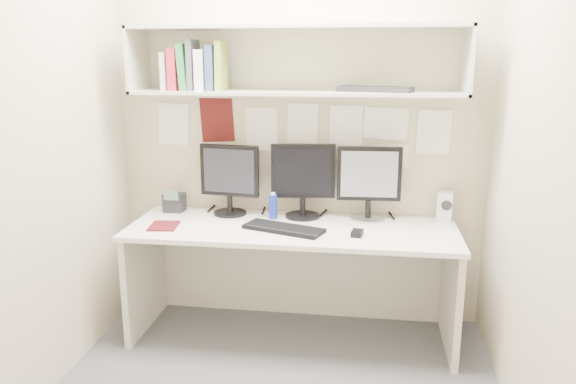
# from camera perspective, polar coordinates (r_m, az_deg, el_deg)

# --- Properties ---
(wall_back) EXTENTS (2.40, 0.02, 2.60)m
(wall_back) POSITION_cam_1_polar(r_m,az_deg,el_deg) (3.66, 1.20, 6.67)
(wall_back) COLOR #BEAF91
(wall_back) RESTS_ON ground
(wall_front) EXTENTS (2.40, 0.02, 2.60)m
(wall_front) POSITION_cam_1_polar(r_m,az_deg,el_deg) (1.73, -6.99, -1.46)
(wall_front) COLOR #BEAF91
(wall_front) RESTS_ON ground
(wall_left) EXTENTS (0.02, 2.00, 2.60)m
(wall_left) POSITION_cam_1_polar(r_m,az_deg,el_deg) (3.12, -23.82, 4.26)
(wall_left) COLOR #BEAF91
(wall_left) RESTS_ON ground
(wall_right) EXTENTS (0.02, 2.00, 2.60)m
(wall_right) POSITION_cam_1_polar(r_m,az_deg,el_deg) (2.75, 24.07, 3.13)
(wall_right) COLOR #BEAF91
(wall_right) RESTS_ON ground
(desk) EXTENTS (2.00, 0.70, 0.73)m
(desk) POSITION_cam_1_polar(r_m,az_deg,el_deg) (3.57, 0.42, -9.09)
(desk) COLOR silver
(desk) RESTS_ON floor
(overhead_hutch) EXTENTS (2.00, 0.38, 0.40)m
(overhead_hutch) POSITION_cam_1_polar(r_m,az_deg,el_deg) (3.50, 0.94, 13.24)
(overhead_hutch) COLOR beige
(overhead_hutch) RESTS_ON wall_back
(pinned_papers) EXTENTS (1.92, 0.01, 0.48)m
(pinned_papers) POSITION_cam_1_polar(r_m,az_deg,el_deg) (3.66, 1.18, 5.88)
(pinned_papers) COLOR white
(pinned_papers) RESTS_ON wall_back
(monitor_left) EXTENTS (0.39, 0.22, 0.46)m
(monitor_left) POSITION_cam_1_polar(r_m,az_deg,el_deg) (3.67, -5.96, 1.55)
(monitor_left) COLOR black
(monitor_left) RESTS_ON desk
(monitor_center) EXTENTS (0.41, 0.22, 0.48)m
(monitor_center) POSITION_cam_1_polar(r_m,az_deg,el_deg) (3.58, 1.53, 1.45)
(monitor_center) COLOR black
(monitor_center) RESTS_ON desk
(monitor_right) EXTENTS (0.40, 0.22, 0.47)m
(monitor_right) POSITION_cam_1_polar(r_m,az_deg,el_deg) (3.56, 8.23, 1.17)
(monitor_right) COLOR #A5A5AA
(monitor_right) RESTS_ON desk
(keyboard) EXTENTS (0.51, 0.32, 0.02)m
(keyboard) POSITION_cam_1_polar(r_m,az_deg,el_deg) (3.36, -0.45, -3.74)
(keyboard) COLOR black
(keyboard) RESTS_ON desk
(mouse) EXTENTS (0.08, 0.11, 0.03)m
(mouse) POSITION_cam_1_polar(r_m,az_deg,el_deg) (3.29, 7.04, -4.17)
(mouse) COLOR black
(mouse) RESTS_ON desk
(speaker) EXTENTS (0.11, 0.12, 0.18)m
(speaker) POSITION_cam_1_polar(r_m,az_deg,el_deg) (3.68, 15.69, -1.40)
(speaker) COLOR silver
(speaker) RESTS_ON desk
(blue_bottle) EXTENTS (0.06, 0.06, 0.17)m
(blue_bottle) POSITION_cam_1_polar(r_m,az_deg,el_deg) (3.58, -1.53, -1.45)
(blue_bottle) COLOR navy
(blue_bottle) RESTS_ON desk
(maroon_notebook) EXTENTS (0.19, 0.22, 0.01)m
(maroon_notebook) POSITION_cam_1_polar(r_m,az_deg,el_deg) (3.52, -12.50, -3.38)
(maroon_notebook) COLOR #520E14
(maroon_notebook) RESTS_ON desk
(desk_phone) EXTENTS (0.13, 0.12, 0.16)m
(desk_phone) POSITION_cam_1_polar(r_m,az_deg,el_deg) (3.83, -11.47, -1.04)
(desk_phone) COLOR black
(desk_phone) RESTS_ON desk
(book_stack) EXTENTS (0.37, 0.19, 0.30)m
(book_stack) POSITION_cam_1_polar(r_m,az_deg,el_deg) (3.52, -9.41, 12.30)
(book_stack) COLOR #B8B9B2
(book_stack) RESTS_ON overhead_hutch
(hutch_tray) EXTENTS (0.46, 0.27, 0.03)m
(hutch_tray) POSITION_cam_1_polar(r_m,az_deg,el_deg) (3.40, 8.87, 10.29)
(hutch_tray) COLOR black
(hutch_tray) RESTS_ON overhead_hutch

